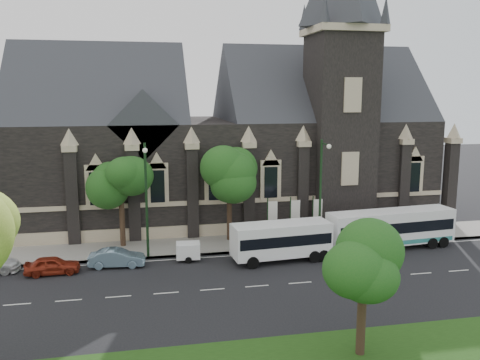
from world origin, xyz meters
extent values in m
plane|color=black|center=(0.00, 0.00, 0.00)|extent=(160.00, 160.00, 0.00)
cube|color=gray|center=(0.00, 9.50, 0.07)|extent=(80.00, 5.00, 0.15)
cube|color=black|center=(4.00, 19.50, 5.00)|extent=(40.00, 15.00, 10.00)
cube|color=#32353B|center=(-8.00, 19.50, 10.00)|extent=(16.00, 15.00, 15.00)
cube|color=#32353B|center=(14.00, 19.50, 10.00)|extent=(20.00, 15.00, 15.00)
cube|color=#32353B|center=(-4.00, 15.00, 10.00)|extent=(6.00, 6.00, 6.00)
cube|color=black|center=(14.00, 13.50, 9.00)|extent=(5.50, 5.50, 18.00)
cube|color=tan|center=(14.00, 13.50, 18.20)|extent=(6.20, 6.20, 0.60)
cube|color=tan|center=(4.00, 11.96, 3.20)|extent=(40.00, 0.22, 0.40)
cube|color=tan|center=(4.00, 11.96, 0.60)|extent=(40.00, 0.25, 1.20)
cube|color=black|center=(2.00, 11.82, 4.80)|extent=(1.20, 0.12, 2.80)
cylinder|color=black|center=(6.00, -9.50, 1.54)|extent=(0.44, 0.44, 3.08)
sphere|color=#1E561A|center=(6.00, -9.50, 4.48)|extent=(3.20, 3.20, 3.20)
sphere|color=#1E561A|center=(6.60, -8.90, 5.08)|extent=(2.40, 2.40, 2.40)
cylinder|color=black|center=(3.00, 10.50, 1.98)|extent=(0.44, 0.44, 3.96)
sphere|color=#1E561A|center=(3.00, 10.50, 5.64)|extent=(3.84, 3.84, 3.84)
sphere|color=#1E561A|center=(3.72, 11.22, 6.36)|extent=(2.88, 2.88, 2.88)
cylinder|color=black|center=(-6.00, 10.50, 1.98)|extent=(0.44, 0.44, 3.96)
sphere|color=#1E561A|center=(-6.00, 10.50, 5.57)|extent=(3.68, 3.68, 3.68)
sphere|color=#1E561A|center=(-5.31, 11.19, 6.26)|extent=(2.76, 2.76, 2.76)
cylinder|color=black|center=(10.00, 7.30, 4.50)|extent=(0.20, 0.20, 9.00)
cylinder|color=black|center=(10.00, 6.50, 8.70)|extent=(0.10, 1.60, 0.10)
sphere|color=silver|center=(10.00, 5.70, 8.60)|extent=(0.36, 0.36, 0.36)
cylinder|color=black|center=(-4.00, 7.30, 4.50)|extent=(0.20, 0.20, 9.00)
cylinder|color=black|center=(-4.00, 6.50, 8.70)|extent=(0.10, 1.60, 0.10)
sphere|color=silver|center=(-4.00, 5.70, 8.60)|extent=(0.36, 0.36, 0.36)
cylinder|color=black|center=(6.00, 9.00, 2.00)|extent=(0.10, 0.10, 4.00)
cube|color=white|center=(6.45, 9.00, 2.60)|extent=(0.80, 0.04, 2.20)
cylinder|color=black|center=(8.00, 9.00, 2.00)|extent=(0.10, 0.10, 4.00)
cube|color=white|center=(8.45, 9.00, 2.60)|extent=(0.80, 0.04, 2.20)
cylinder|color=black|center=(10.00, 9.00, 2.00)|extent=(0.10, 0.10, 4.00)
cube|color=white|center=(10.45, 9.00, 2.60)|extent=(0.80, 0.04, 2.20)
cube|color=white|center=(15.70, 5.94, 1.81)|extent=(11.01, 3.27, 2.71)
cube|color=black|center=(15.70, 5.94, 1.96)|extent=(10.59, 3.27, 0.89)
cube|color=teal|center=(15.70, 5.94, 0.75)|extent=(10.58, 3.26, 0.35)
cylinder|color=black|center=(12.03, 4.46, 0.45)|extent=(0.92, 0.36, 0.90)
cylinder|color=black|center=(11.82, 6.71, 0.45)|extent=(0.92, 0.36, 0.90)
cylinder|color=black|center=(19.05, 5.12, 0.45)|extent=(0.92, 0.36, 0.90)
cylinder|color=black|center=(18.84, 7.37, 0.45)|extent=(0.92, 0.36, 0.90)
cylinder|color=black|center=(20.13, 5.23, 0.45)|extent=(0.92, 0.36, 0.90)
cylinder|color=black|center=(19.92, 7.48, 0.45)|extent=(0.92, 0.36, 0.90)
cube|color=white|center=(6.00, 4.75, 1.68)|extent=(7.74, 3.03, 2.47)
cube|color=black|center=(6.00, 4.75, 1.81)|extent=(7.44, 3.04, 0.82)
cylinder|color=black|center=(3.47, 3.33, 0.45)|extent=(0.92, 0.36, 0.90)
cylinder|color=black|center=(3.26, 5.70, 0.45)|extent=(0.92, 0.36, 0.90)
cylinder|color=black|center=(8.36, 3.76, 0.45)|extent=(0.92, 0.36, 0.90)
cylinder|color=black|center=(8.16, 6.13, 0.45)|extent=(0.92, 0.36, 0.90)
cylinder|color=black|center=(9.12, 3.83, 0.45)|extent=(0.92, 0.36, 0.90)
cylinder|color=black|center=(8.91, 6.19, 0.45)|extent=(0.92, 0.36, 0.90)
cube|color=white|center=(-1.00, 6.08, 0.80)|extent=(1.88, 1.46, 1.16)
cylinder|color=black|center=(-1.05, 5.41, 0.25)|extent=(0.51, 0.21, 0.50)
cylinder|color=black|center=(-0.95, 6.75, 0.25)|extent=(0.51, 0.21, 0.50)
cylinder|color=black|center=(0.16, 6.00, 0.49)|extent=(1.08, 0.16, 0.08)
imported|color=#7190A4|center=(-6.29, 5.72, 0.67)|extent=(4.19, 1.78, 1.34)
imported|color=maroon|center=(-10.72, 5.05, 0.64)|extent=(3.83, 1.68, 1.28)
camera|label=1|loc=(-4.29, -30.83, 12.74)|focal=37.55mm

